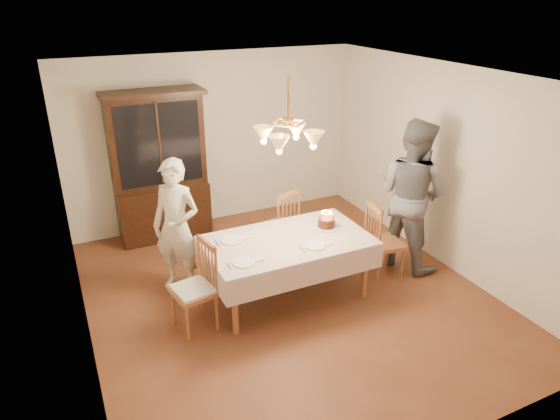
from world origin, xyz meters
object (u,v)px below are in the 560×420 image
elderly_woman (177,227)px  chair_far_side (280,227)px  china_hutch (160,169)px  dining_table (287,245)px  birthday_cake (326,223)px

elderly_woman → chair_far_side: bearing=53.4°
china_hutch → dining_table: bearing=-67.5°
china_hutch → elderly_woman: (-0.17, -1.53, -0.21)m
china_hutch → chair_far_side: 1.93m
chair_far_side → elderly_woman: size_ratio=0.60×
china_hutch → chair_far_side: size_ratio=2.16×
dining_table → chair_far_side: 1.02m
chair_far_side → birthday_cake: bearing=-74.9°
elderly_woman → birthday_cake: bearing=24.4°
birthday_cake → chair_far_side: bearing=105.1°
dining_table → elderly_woman: (-1.11, 0.72, 0.15)m
china_hutch → chair_far_side: bearing=-46.2°
chair_far_side → elderly_woman: (-1.44, -0.20, 0.39)m
dining_table → chair_far_side: chair_far_side is taller
chair_far_side → birthday_cake: chair_far_side is taller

